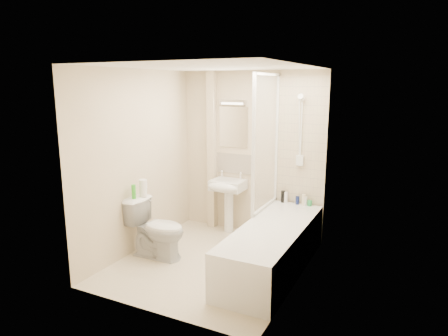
% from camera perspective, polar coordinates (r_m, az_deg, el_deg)
% --- Properties ---
extents(floor, '(2.50, 2.50, 0.00)m').
position_cam_1_polar(floor, '(5.18, -1.75, -13.33)').
color(floor, beige).
rests_on(floor, ground).
extents(wall_back, '(2.20, 0.02, 2.40)m').
position_cam_1_polar(wall_back, '(5.90, 3.89, 2.05)').
color(wall_back, beige).
rests_on(wall_back, ground).
extents(wall_left, '(0.02, 2.50, 2.40)m').
position_cam_1_polar(wall_left, '(5.39, -12.22, 0.86)').
color(wall_left, beige).
rests_on(wall_left, ground).
extents(wall_right, '(0.02, 2.50, 2.40)m').
position_cam_1_polar(wall_right, '(4.39, 10.93, -1.55)').
color(wall_right, beige).
rests_on(wall_right, ground).
extents(ceiling, '(2.20, 2.50, 0.02)m').
position_cam_1_polar(ceiling, '(4.69, -1.94, 14.27)').
color(ceiling, white).
rests_on(ceiling, wall_back).
extents(tile_back, '(0.70, 0.01, 1.75)m').
position_cam_1_polar(tile_back, '(5.62, 10.97, 3.69)').
color(tile_back, beige).
rests_on(tile_back, wall_back).
extents(tile_right, '(0.01, 2.10, 1.75)m').
position_cam_1_polar(tile_right, '(4.50, 11.44, 1.67)').
color(tile_right, beige).
rests_on(tile_right, wall_right).
extents(pipe_boxing, '(0.12, 0.12, 2.40)m').
position_cam_1_polar(pipe_boxing, '(6.11, -1.71, 2.41)').
color(pipe_boxing, beige).
rests_on(pipe_boxing, ground).
extents(splashback, '(0.60, 0.02, 0.30)m').
position_cam_1_polar(splashback, '(6.04, 1.37, 0.65)').
color(splashback, beige).
rests_on(splashback, wall_back).
extents(mirror, '(0.46, 0.01, 0.60)m').
position_cam_1_polar(mirror, '(5.95, 1.38, 5.85)').
color(mirror, white).
rests_on(mirror, wall_back).
extents(strip_light, '(0.42, 0.07, 0.07)m').
position_cam_1_polar(strip_light, '(5.90, 1.31, 9.40)').
color(strip_light, silver).
rests_on(strip_light, wall_back).
extents(bathtub, '(0.70, 2.10, 0.55)m').
position_cam_1_polar(bathtub, '(4.92, 7.01, -11.13)').
color(bathtub, white).
rests_on(bathtub, ground).
extents(shower_screen, '(0.04, 0.92, 1.80)m').
position_cam_1_polar(shower_screen, '(5.30, 6.06, 3.64)').
color(shower_screen, white).
rests_on(shower_screen, bathtub).
extents(shower_fixture, '(0.10, 0.16, 0.99)m').
position_cam_1_polar(shower_fixture, '(5.56, 10.88, 4.86)').
color(shower_fixture, white).
rests_on(shower_fixture, wall_back).
extents(pedestal_sink, '(0.48, 0.46, 0.93)m').
position_cam_1_polar(pedestal_sink, '(5.92, 0.42, -3.34)').
color(pedestal_sink, white).
rests_on(pedestal_sink, ground).
extents(bottle_black_a, '(0.06, 0.06, 0.17)m').
position_cam_1_polar(bottle_black_a, '(5.77, 8.42, -4.06)').
color(bottle_black_a, black).
rests_on(bottle_black_a, bathtub).
extents(bottle_white_a, '(0.05, 0.05, 0.16)m').
position_cam_1_polar(bottle_white_a, '(5.76, 8.83, -4.17)').
color(bottle_white_a, white).
rests_on(bottle_white_a, bathtub).
extents(bottle_blue, '(0.05, 0.05, 0.11)m').
position_cam_1_polar(bottle_blue, '(5.72, 10.45, -4.56)').
color(bottle_blue, navy).
rests_on(bottle_blue, bathtub).
extents(bottle_cream, '(0.05, 0.05, 0.15)m').
position_cam_1_polar(bottle_cream, '(5.69, 11.31, -4.47)').
color(bottle_cream, '#F2E7BB').
rests_on(bottle_cream, bathtub).
extents(bottle_white_b, '(0.05, 0.05, 0.12)m').
position_cam_1_polar(bottle_white_b, '(5.69, 11.55, -4.64)').
color(bottle_white_b, white).
rests_on(bottle_white_b, bathtub).
extents(bottle_green, '(0.06, 0.06, 0.08)m').
position_cam_1_polar(bottle_green, '(5.68, 12.14, -4.93)').
color(bottle_green, green).
rests_on(bottle_green, bathtub).
extents(toilet, '(0.46, 0.77, 0.77)m').
position_cam_1_polar(toilet, '(5.27, -9.55, -8.49)').
color(toilet, white).
rests_on(toilet, ground).
extents(toilet_roll_lower, '(0.10, 0.10, 0.11)m').
position_cam_1_polar(toilet_roll_lower, '(5.31, -11.47, -3.41)').
color(toilet_roll_lower, white).
rests_on(toilet_roll_lower, toilet).
extents(toilet_roll_upper, '(0.11, 0.11, 0.11)m').
position_cam_1_polar(toilet_roll_upper, '(5.29, -11.51, -2.23)').
color(toilet_roll_upper, white).
rests_on(toilet_roll_upper, toilet_roll_lower).
extents(green_bottle, '(0.05, 0.05, 0.18)m').
position_cam_1_polar(green_bottle, '(5.22, -12.78, -3.33)').
color(green_bottle, green).
rests_on(green_bottle, toilet).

